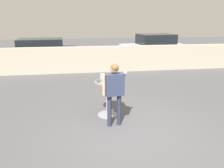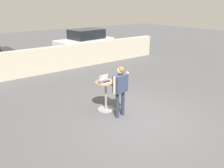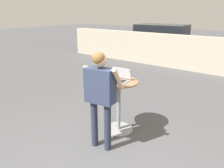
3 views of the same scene
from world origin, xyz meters
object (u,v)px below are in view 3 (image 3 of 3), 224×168
Objects in this scene: laptop at (119,78)px; parked_car_further_down at (158,38)px; cafe_table at (119,102)px; coffee_mug at (107,77)px; standing_person at (100,90)px.

laptop is 0.08× the size of parked_car_further_down.
laptop is at bearing 104.42° from cafe_table.
coffee_mug is 0.67m from standing_person.
standing_person is 0.34× the size of parked_car_further_down.
laptop is 3.10× the size of coffee_mug.
laptop is 0.64m from standing_person.
coffee_mug reaches higher than cafe_table.
cafe_table is 0.50m from coffee_mug.
parked_car_further_down reaches higher than laptop.
cafe_table is at bearing 9.79° from coffee_mug.
laptop is (-0.00, 0.01, 0.44)m from cafe_table.
laptop reaches higher than coffee_mug.
laptop is 0.23× the size of standing_person.
parked_car_further_down is (-3.20, 8.43, -0.25)m from standing_person.
coffee_mug is at bearing 120.71° from standing_person.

